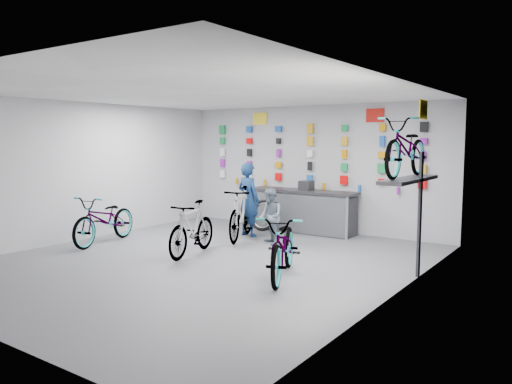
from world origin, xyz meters
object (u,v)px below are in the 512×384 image
Objects in this scene: bike_center at (192,228)px; customer at (270,216)px; counter at (301,211)px; bike_right at (284,246)px; bike_left at (105,219)px; bike_service at (242,213)px; clerk at (248,200)px.

bike_center is 1.45× the size of customer.
bike_right is (1.76, -3.63, 0.03)m from counter.
bike_right is (2.26, -0.35, 0.01)m from bike_center.
counter is 4.03m from bike_right.
bike_left is at bearing -107.17° from customer.
bike_center is 1.74m from bike_service.
bike_service reaches higher than bike_left.
counter is 2.29× the size of customer.
customer reaches higher than bike_service.
clerk reaches higher than bike_left.
counter is 3.32m from bike_center.
bike_service is (-2.38, 2.08, 0.06)m from bike_right.
counter is at bearing 92.51° from bike_right.
bike_right reaches higher than bike_center.
bike_right reaches higher than counter.
bike_right is 1.18× the size of clerk.
bike_right is at bearing -62.96° from bike_service.
customer is (-1.58, 2.01, 0.07)m from bike_right.
bike_center is at bearing -107.75° from bike_service.
customer is at bearing 18.91° from bike_left.
customer is (0.68, 1.67, 0.08)m from bike_center.
bike_service is (-0.12, 1.74, 0.07)m from bike_center.
bike_service is 0.80m from customer.
bike_left is 1.18× the size of clerk.
counter is at bearing 135.70° from customer.
bike_right is 3.54m from clerk.
bike_center is 0.87× the size of bike_right.
bike_service is at bearing -145.49° from customer.
clerk is (-2.49, 2.50, 0.32)m from bike_right.
bike_left is 1.02× the size of bike_service.
bike_center is 1.80m from customer.
bike_service reaches higher than counter.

